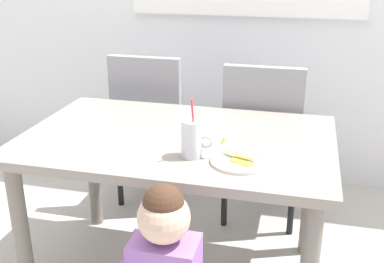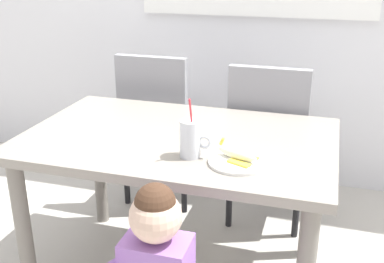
% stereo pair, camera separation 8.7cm
% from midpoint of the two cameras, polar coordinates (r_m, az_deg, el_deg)
% --- Properties ---
extents(dining_table, '(1.36, 0.87, 0.74)m').
position_cam_midpoint_polar(dining_table, '(2.11, -0.45, -3.11)').
color(dining_table, gray).
rests_on(dining_table, ground).
extents(dining_chair_left, '(0.44, 0.45, 0.96)m').
position_cam_midpoint_polar(dining_chair_left, '(2.86, -3.12, 1.33)').
color(dining_chair_left, gray).
rests_on(dining_chair_left, ground).
extents(dining_chair_right, '(0.44, 0.45, 0.96)m').
position_cam_midpoint_polar(dining_chair_right, '(2.64, 10.24, -0.64)').
color(dining_chair_right, gray).
rests_on(dining_chair_right, ground).
extents(milk_cup, '(0.13, 0.08, 0.25)m').
position_cam_midpoint_polar(milk_cup, '(1.83, 1.20, -1.14)').
color(milk_cup, silver).
rests_on(milk_cup, dining_table).
extents(snack_plate, '(0.23, 0.23, 0.01)m').
position_cam_midpoint_polar(snack_plate, '(1.81, 6.99, -3.71)').
color(snack_plate, white).
rests_on(snack_plate, dining_table).
extents(peeled_banana, '(0.17, 0.14, 0.07)m').
position_cam_midpoint_polar(peeled_banana, '(1.81, 7.01, -2.82)').
color(peeled_banana, '#F4EAC6').
rests_on(peeled_banana, snack_plate).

